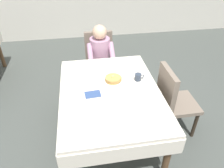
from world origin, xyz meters
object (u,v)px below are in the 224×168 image
(plate_breakfast, at_px, (113,81))
(cup_coffee, at_px, (138,77))
(dining_table_main, at_px, (110,97))
(chair_right_side, at_px, (172,98))
(diner_person, at_px, (100,54))
(spoon_near_edge, at_px, (114,100))
(breakfast_stack, at_px, (113,79))
(syrup_pitcher, at_px, (93,75))
(knife_right_of_plate, at_px, (129,81))
(fork_left_of_plate, at_px, (97,84))
(chair_diner, at_px, (100,58))

(plate_breakfast, height_order, cup_coffee, cup_coffee)
(dining_table_main, bearing_deg, chair_right_side, 0.00)
(diner_person, distance_m, spoon_near_edge, 1.19)
(dining_table_main, xyz_separation_m, breakfast_stack, (0.06, 0.16, 0.13))
(syrup_pitcher, distance_m, knife_right_of_plate, 0.44)
(dining_table_main, distance_m, plate_breakfast, 0.20)
(chair_right_side, xyz_separation_m, spoon_near_edge, (-0.76, -0.18, 0.21))
(knife_right_of_plate, bearing_deg, syrup_pitcher, 76.48)
(syrup_pitcher, distance_m, fork_left_of_plate, 0.15)
(dining_table_main, relative_size, chair_right_side, 1.64)
(diner_person, bearing_deg, breakfast_stack, 93.49)
(plate_breakfast, height_order, fork_left_of_plate, plate_breakfast)
(diner_person, distance_m, fork_left_of_plate, 0.89)
(breakfast_stack, height_order, spoon_near_edge, breakfast_stack)
(chair_diner, distance_m, diner_person, 0.21)
(chair_diner, height_order, knife_right_of_plate, chair_diner)
(chair_right_side, height_order, cup_coffee, chair_right_side)
(chair_diner, height_order, spoon_near_edge, chair_diner)
(fork_left_of_plate, relative_size, spoon_near_edge, 1.20)
(diner_person, xyz_separation_m, syrup_pitcher, (-0.17, -0.74, 0.11))
(chair_right_side, distance_m, cup_coffee, 0.51)
(breakfast_stack, bearing_deg, knife_right_of_plate, -5.44)
(chair_diner, relative_size, spoon_near_edge, 6.20)
(breakfast_stack, bearing_deg, fork_left_of_plate, -174.65)
(dining_table_main, relative_size, fork_left_of_plate, 8.47)
(diner_person, distance_m, breakfast_stack, 0.86)
(chair_right_side, relative_size, breakfast_stack, 4.63)
(plate_breakfast, height_order, spoon_near_edge, plate_breakfast)
(syrup_pitcher, bearing_deg, breakfast_stack, -27.71)
(diner_person, relative_size, chair_right_side, 1.20)
(cup_coffee, bearing_deg, diner_person, 112.10)
(chair_diner, distance_m, fork_left_of_plate, 1.06)
(syrup_pitcher, xyz_separation_m, fork_left_of_plate, (0.04, -0.14, -0.04))
(breakfast_stack, xyz_separation_m, knife_right_of_plate, (0.19, -0.02, -0.04))
(dining_table_main, height_order, spoon_near_edge, spoon_near_edge)
(plate_breakfast, bearing_deg, cup_coffee, -2.42)
(chair_right_side, bearing_deg, cup_coffee, -109.80)
(dining_table_main, bearing_deg, fork_left_of_plate, 133.11)
(syrup_pitcher, bearing_deg, spoon_near_edge, -68.45)
(fork_left_of_plate, relative_size, knife_right_of_plate, 0.90)
(diner_person, height_order, breakfast_stack, diner_person)
(chair_diner, height_order, diner_person, diner_person)
(chair_right_side, bearing_deg, diner_person, -143.04)
(plate_breakfast, bearing_deg, chair_right_side, -12.73)
(dining_table_main, height_order, fork_left_of_plate, fork_left_of_plate)
(chair_right_side, bearing_deg, spoon_near_edge, -76.77)
(cup_coffee, bearing_deg, dining_table_main, -157.57)
(breakfast_stack, bearing_deg, chair_right_side, -12.60)
(breakfast_stack, bearing_deg, plate_breakfast, 127.78)
(fork_left_of_plate, bearing_deg, spoon_near_edge, -150.25)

